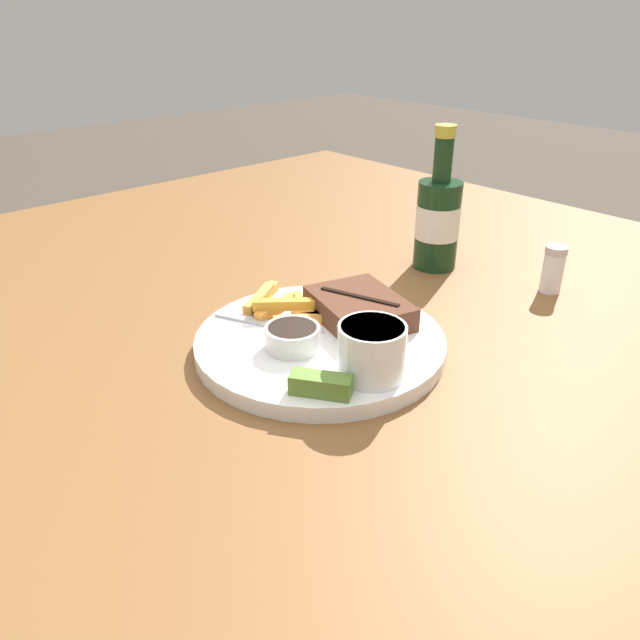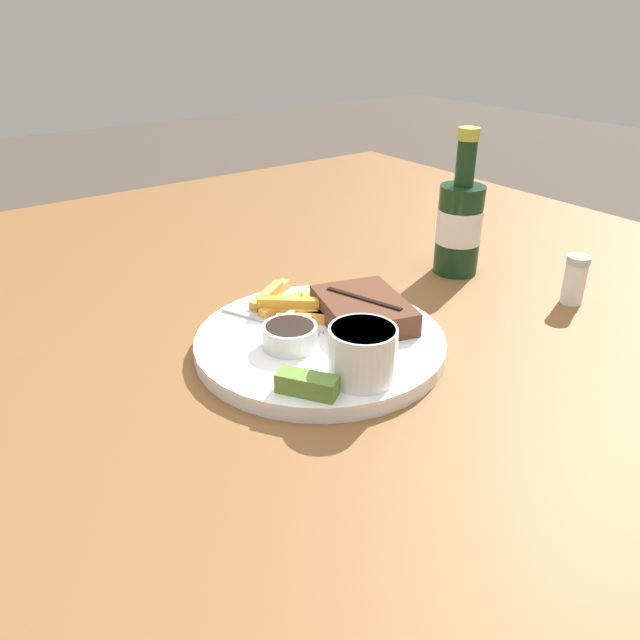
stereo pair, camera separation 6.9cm
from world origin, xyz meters
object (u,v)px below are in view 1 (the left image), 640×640
Objects in this scene: dinner_plate at (320,343)px; salt_shaker at (553,269)px; beer_bottle at (438,219)px; dipping_sauce_cup at (294,337)px; fork_utensil at (262,323)px; coleslaw_cup at (372,348)px; steak_portion at (360,309)px; pickle_spear at (321,385)px.

salt_shaker is (0.09, 0.34, 0.02)m from dinner_plate.
beer_bottle is (-0.07, 0.30, 0.06)m from dinner_plate.
dipping_sauce_cup is (0.00, -0.04, 0.02)m from dinner_plate.
dinner_plate is at bearing 0.00° from fork_utensil.
fork_utensil is (-0.16, -0.01, -0.03)m from coleslaw_cup.
dipping_sauce_cup is at bearing -103.36° from salt_shaker.
dinner_plate is at bearing -76.53° from beer_bottle.
coleslaw_cup reaches higher than dinner_plate.
pickle_spear is at bearing -59.00° from steak_portion.
steak_portion is 2.04× the size of coleslaw_cup.
fork_utensil is 1.95× the size of salt_shaker.
dinner_plate is at bearing -105.29° from salt_shaker.
dipping_sauce_cup is 0.92× the size of salt_shaker.
salt_shaker is at bearing 76.64° from dipping_sauce_cup.
fork_utensil is (-0.07, 0.01, -0.01)m from dipping_sauce_cup.
salt_shaker is at bearing 90.34° from coleslaw_cup.
coleslaw_cup reaches higher than fork_utensil.
pickle_spear is at bearing -24.28° from dipping_sauce_cup.
pickle_spear is 0.41m from beer_bottle.
dinner_plate is 2.03× the size of steak_portion.
steak_portion is at bearing 90.48° from dipping_sauce_cup.
pickle_spear is (-0.01, -0.06, -0.02)m from coleslaw_cup.
coleslaw_cup is 0.33× the size of beer_bottle.
fork_utensil is (-0.07, -0.09, -0.01)m from steak_portion.
beer_bottle reaches higher than fork_utensil.
steak_portion is (0.00, 0.06, 0.02)m from dinner_plate.
coleslaw_cup is 1.14× the size of dipping_sauce_cup.
coleslaw_cup is 0.06m from pickle_spear.
steak_portion is 0.10m from dipping_sauce_cup.
dinner_plate is 0.35m from salt_shaker.
coleslaw_cup is 0.36m from salt_shaker.
beer_bottle is at bearing 66.53° from fork_utensil.
coleslaw_cup is at bearing -10.64° from dinner_plate.
dinner_plate is 0.10m from coleslaw_cup.
dipping_sauce_cup is 0.29× the size of beer_bottle.
dipping_sauce_cup is at bearing -77.66° from beer_bottle.
pickle_spear reaches higher than dinner_plate.
coleslaw_cup is 0.10m from dipping_sauce_cup.
dipping_sauce_cup is 0.35m from beer_bottle.
beer_bottle is at bearing 112.76° from pickle_spear.
beer_bottle is at bearing -164.93° from salt_shaker.
salt_shaker is (0.16, 0.37, 0.01)m from fork_utensil.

